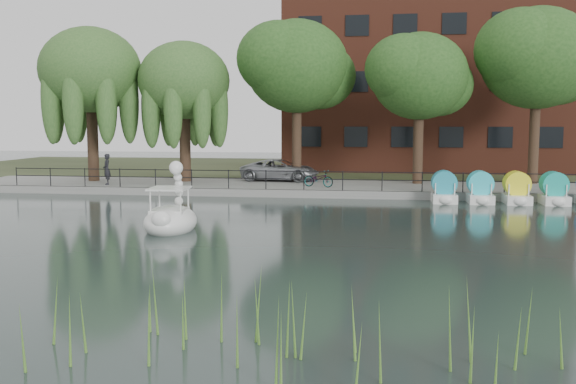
% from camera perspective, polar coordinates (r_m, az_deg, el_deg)
% --- Properties ---
extents(ground_plane, '(120.00, 120.00, 0.00)m').
position_cam_1_polar(ground_plane, '(20.28, -3.02, -4.87)').
color(ground_plane, '#334543').
extents(promenade, '(40.00, 6.00, 0.40)m').
position_cam_1_polar(promenade, '(35.92, 1.94, 0.35)').
color(promenade, gray).
rests_on(promenade, ground_plane).
extents(kerb, '(40.00, 0.25, 0.40)m').
position_cam_1_polar(kerb, '(33.01, 1.38, -0.17)').
color(kerb, gray).
rests_on(kerb, ground_plane).
extents(land_strip, '(60.00, 22.00, 0.36)m').
position_cam_1_polar(land_strip, '(49.81, 3.71, 1.99)').
color(land_strip, '#47512D').
rests_on(land_strip, ground_plane).
extents(railing, '(32.00, 0.05, 1.00)m').
position_cam_1_polar(railing, '(33.11, 1.43, 1.49)').
color(railing, black).
rests_on(railing, promenade).
extents(apartment_building, '(20.00, 10.07, 18.00)m').
position_cam_1_polar(apartment_building, '(49.87, 12.02, 12.43)').
color(apartment_building, '#4C1E16').
rests_on(apartment_building, land_strip).
extents(willow_left, '(5.88, 5.88, 9.01)m').
position_cam_1_polar(willow_left, '(39.89, -17.16, 10.27)').
color(willow_left, '#473323').
rests_on(willow_left, promenade).
extents(willow_mid, '(5.32, 5.32, 8.15)m').
position_cam_1_polar(willow_mid, '(38.32, -9.24, 9.71)').
color(willow_mid, '#473323').
rests_on(willow_mid, promenade).
extents(broadleaf_center, '(6.00, 6.00, 9.25)m').
position_cam_1_polar(broadleaf_center, '(37.96, 0.79, 11.05)').
color(broadleaf_center, '#473323').
rests_on(broadleaf_center, promenade).
extents(broadleaf_right, '(5.40, 5.40, 8.32)m').
position_cam_1_polar(broadleaf_right, '(37.15, 11.62, 9.98)').
color(broadleaf_right, '#473323').
rests_on(broadleaf_right, promenade).
extents(broadleaf_far, '(6.30, 6.30, 9.71)m').
position_cam_1_polar(broadleaf_far, '(39.13, 21.29, 10.98)').
color(broadleaf_far, '#473323').
rests_on(broadleaf_far, promenade).
extents(minivan, '(2.84, 5.47, 1.47)m').
position_cam_1_polar(minivan, '(38.02, -0.70, 2.11)').
color(minivan, gray).
rests_on(minivan, promenade).
extents(bicycle, '(1.14, 1.82, 1.00)m').
position_cam_1_polar(bicycle, '(34.59, 2.73, 1.29)').
color(bicycle, gray).
rests_on(bicycle, promenade).
extents(pedestrian, '(0.78, 0.86, 1.98)m').
position_cam_1_polar(pedestrian, '(37.02, -15.82, 2.14)').
color(pedestrian, black).
rests_on(pedestrian, promenade).
extents(swan_boat, '(2.03, 3.07, 2.46)m').
position_cam_1_polar(swan_boat, '(23.54, -10.38, -2.07)').
color(swan_boat, white).
rests_on(swan_boat, ground_plane).
extents(pedal_boat_row, '(7.95, 1.70, 1.40)m').
position_cam_1_polar(pedal_boat_row, '(32.56, 19.66, 0.09)').
color(pedal_boat_row, white).
rests_on(pedal_boat_row, ground_plane).
extents(reed_bank, '(24.00, 2.40, 1.20)m').
position_cam_1_polar(reed_bank, '(10.72, -2.42, -11.79)').
color(reed_bank, '#669938').
rests_on(reed_bank, ground_plane).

